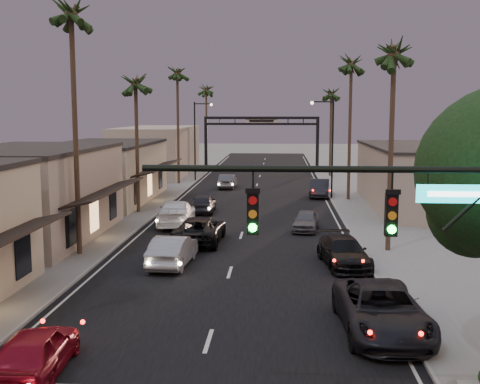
# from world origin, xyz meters

# --- Properties ---
(ground) EXTENTS (200.00, 200.00, 0.00)m
(ground) POSITION_xyz_m (0.00, 40.00, 0.00)
(ground) COLOR slate
(ground) RESTS_ON ground
(road) EXTENTS (14.00, 120.00, 0.02)m
(road) POSITION_xyz_m (0.00, 45.00, 0.00)
(road) COLOR black
(road) RESTS_ON ground
(sidewalk_left) EXTENTS (5.00, 92.00, 0.12)m
(sidewalk_left) POSITION_xyz_m (-9.50, 52.00, 0.06)
(sidewalk_left) COLOR slate
(sidewalk_left) RESTS_ON ground
(sidewalk_right) EXTENTS (5.00, 92.00, 0.12)m
(sidewalk_right) POSITION_xyz_m (9.50, 52.00, 0.06)
(sidewalk_right) COLOR slate
(sidewalk_right) RESTS_ON ground
(storefront_mid) EXTENTS (8.00, 14.00, 5.50)m
(storefront_mid) POSITION_xyz_m (-13.00, 26.00, 2.75)
(storefront_mid) COLOR gray
(storefront_mid) RESTS_ON ground
(storefront_far) EXTENTS (8.00, 16.00, 5.00)m
(storefront_far) POSITION_xyz_m (-13.00, 42.00, 2.50)
(storefront_far) COLOR #BCAF90
(storefront_far) RESTS_ON ground
(storefront_dist) EXTENTS (8.00, 20.00, 6.00)m
(storefront_dist) POSITION_xyz_m (-13.00, 65.00, 3.00)
(storefront_dist) COLOR gray
(storefront_dist) RESTS_ON ground
(building_right) EXTENTS (8.00, 18.00, 5.00)m
(building_right) POSITION_xyz_m (14.00, 40.00, 2.50)
(building_right) COLOR gray
(building_right) RESTS_ON ground
(traffic_signal) EXTENTS (8.51, 0.22, 7.80)m
(traffic_signal) POSITION_xyz_m (5.69, 4.00, 5.08)
(traffic_signal) COLOR black
(traffic_signal) RESTS_ON ground
(arch) EXTENTS (15.20, 0.40, 7.27)m
(arch) POSITION_xyz_m (0.00, 70.00, 5.53)
(arch) COLOR black
(arch) RESTS_ON ground
(streetlight_right) EXTENTS (2.13, 0.30, 9.00)m
(streetlight_right) POSITION_xyz_m (6.92, 45.00, 5.33)
(streetlight_right) COLOR black
(streetlight_right) RESTS_ON ground
(streetlight_left) EXTENTS (2.13, 0.30, 9.00)m
(streetlight_left) POSITION_xyz_m (-6.92, 58.00, 5.33)
(streetlight_left) COLOR black
(streetlight_left) RESTS_ON ground
(palm_lb) EXTENTS (3.20, 3.20, 15.20)m
(palm_lb) POSITION_xyz_m (-8.60, 22.00, 13.39)
(palm_lb) COLOR #38281C
(palm_lb) RESTS_ON ground
(palm_lc) EXTENTS (3.20, 3.20, 12.20)m
(palm_lc) POSITION_xyz_m (-8.60, 36.00, 10.47)
(palm_lc) COLOR #38281C
(palm_lc) RESTS_ON ground
(palm_ld) EXTENTS (3.20, 3.20, 14.20)m
(palm_ld) POSITION_xyz_m (-8.60, 55.00, 12.42)
(palm_ld) COLOR #38281C
(palm_ld) RESTS_ON ground
(palm_ra) EXTENTS (3.20, 3.20, 13.20)m
(palm_ra) POSITION_xyz_m (8.60, 24.00, 11.44)
(palm_ra) COLOR #38281C
(palm_ra) RESTS_ON ground
(palm_rb) EXTENTS (3.20, 3.20, 14.20)m
(palm_rb) POSITION_xyz_m (8.60, 44.00, 12.42)
(palm_rb) COLOR #38281C
(palm_rb) RESTS_ON ground
(palm_rc) EXTENTS (3.20, 3.20, 12.20)m
(palm_rc) POSITION_xyz_m (8.60, 64.00, 10.47)
(palm_rc) COLOR #38281C
(palm_rc) RESTS_ON ground
(palm_far) EXTENTS (3.20, 3.20, 13.20)m
(palm_far) POSITION_xyz_m (-8.30, 78.00, 11.44)
(palm_far) COLOR #38281C
(palm_far) RESTS_ON ground
(oncoming_red) EXTENTS (2.07, 4.54, 1.51)m
(oncoming_red) POSITION_xyz_m (-4.88, 7.00, 0.76)
(oncoming_red) COLOR maroon
(oncoming_red) RESTS_ON ground
(oncoming_pickup) EXTENTS (2.85, 5.90, 1.62)m
(oncoming_pickup) POSITION_xyz_m (-2.38, 25.68, 0.81)
(oncoming_pickup) COLOR black
(oncoming_pickup) RESTS_ON ground
(oncoming_silver) EXTENTS (2.01, 4.93, 1.59)m
(oncoming_silver) POSITION_xyz_m (-3.05, 20.18, 0.80)
(oncoming_silver) COLOR gray
(oncoming_silver) RESTS_ON ground
(oncoming_white) EXTENTS (2.96, 6.21, 1.75)m
(oncoming_white) POSITION_xyz_m (-4.76, 31.18, 0.87)
(oncoming_white) COLOR silver
(oncoming_white) RESTS_ON ground
(oncoming_dgrey) EXTENTS (1.90, 4.47, 1.51)m
(oncoming_dgrey) POSITION_xyz_m (-3.55, 36.68, 0.75)
(oncoming_dgrey) COLOR black
(oncoming_dgrey) RESTS_ON ground
(oncoming_grey_far) EXTENTS (1.66, 4.46, 1.46)m
(oncoming_grey_far) POSITION_xyz_m (-2.97, 51.96, 0.73)
(oncoming_grey_far) COLOR #454549
(oncoming_grey_far) RESTS_ON ground
(curbside_near) EXTENTS (3.17, 6.37, 1.74)m
(curbside_near) POSITION_xyz_m (6.12, 11.19, 0.87)
(curbside_near) COLOR black
(curbside_near) RESTS_ON ground
(curbside_black) EXTENTS (2.77, 5.38, 1.49)m
(curbside_black) POSITION_xyz_m (5.76, 20.65, 0.75)
(curbside_black) COLOR black
(curbside_black) RESTS_ON ground
(curbside_grey) EXTENTS (2.13, 4.15, 1.35)m
(curbside_grey) POSITION_xyz_m (4.22, 29.91, 0.68)
(curbside_grey) COLOR #4F5054
(curbside_grey) RESTS_ON ground
(curbside_far) EXTENTS (2.22, 5.12, 1.64)m
(curbside_far) POSITION_xyz_m (6.19, 46.17, 0.82)
(curbside_far) COLOR black
(curbside_far) RESTS_ON ground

